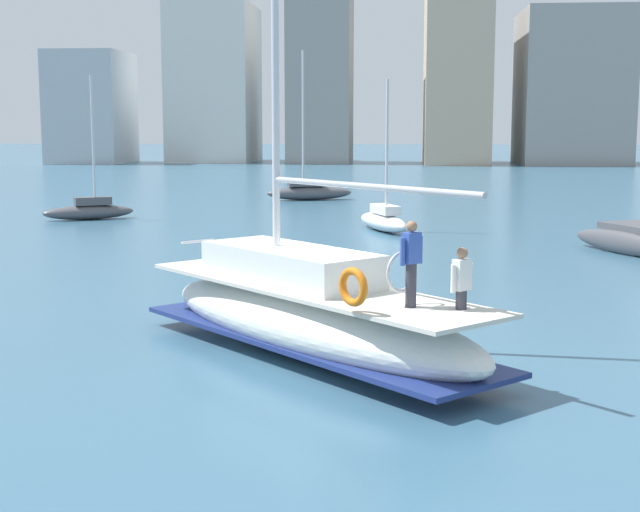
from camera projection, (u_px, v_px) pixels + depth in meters
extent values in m
plane|color=#38607A|center=(349.00, 346.00, 19.68)|extent=(400.00, 400.00, 0.00)
ellipsoid|color=white|center=(312.00, 322.00, 18.78)|extent=(8.41, 8.56, 1.40)
cube|color=navy|center=(312.00, 337.00, 18.83)|extent=(8.29, 8.44, 0.10)
cube|color=beige|center=(311.00, 287.00, 18.68)|extent=(7.94, 8.08, 0.08)
cube|color=white|center=(290.00, 264.00, 19.17)|extent=(4.22, 4.27, 0.70)
cylinder|color=silver|center=(275.00, 8.00, 18.78)|extent=(0.16, 0.16, 11.32)
cylinder|color=#B7B7BC|center=(367.00, 186.00, 17.08)|extent=(4.10, 4.22, 0.12)
cylinder|color=silver|center=(198.00, 241.00, 21.99)|extent=(0.69, 0.67, 0.06)
torus|color=orange|center=(353.00, 287.00, 15.84)|extent=(0.59, 0.60, 0.70)
cylinder|color=#33333D|center=(411.00, 285.00, 16.40)|extent=(0.20, 0.20, 0.80)
cube|color=#3351AD|center=(411.00, 248.00, 16.31)|extent=(0.37, 0.37, 0.56)
sphere|color=#9E7051|center=(412.00, 226.00, 16.25)|extent=(0.20, 0.20, 0.20)
cylinder|color=#3351AD|center=(403.00, 252.00, 16.17)|extent=(0.09, 0.09, 0.50)
cylinder|color=#3351AD|center=(420.00, 250.00, 16.45)|extent=(0.09, 0.09, 0.50)
cylinder|color=#33333D|center=(461.00, 300.00, 16.23)|extent=(0.20, 0.20, 0.35)
cube|color=white|center=(462.00, 275.00, 16.16)|extent=(0.37, 0.37, 0.56)
sphere|color=#9E7051|center=(462.00, 253.00, 16.10)|extent=(0.20, 0.20, 0.20)
cylinder|color=white|center=(453.00, 279.00, 16.03)|extent=(0.09, 0.09, 0.50)
cylinder|color=white|center=(470.00, 276.00, 16.31)|extent=(0.09, 0.09, 0.50)
torus|color=silver|center=(402.00, 272.00, 16.56)|extent=(0.59, 0.57, 0.76)
ellipsoid|color=#4C4C51|center=(620.00, 242.00, 33.67)|extent=(2.74, 4.90, 0.84)
ellipsoid|color=#4C4C51|center=(309.00, 193.00, 57.46)|extent=(5.55, 2.87, 0.88)
cube|color=#4C4C51|center=(305.00, 183.00, 57.31)|extent=(2.32, 1.45, 0.40)
cylinder|color=silver|center=(303.00, 119.00, 56.70)|extent=(0.14, 0.14, 8.40)
ellipsoid|color=white|center=(383.00, 222.00, 40.91)|extent=(2.92, 4.95, 0.79)
cube|color=white|center=(385.00, 209.00, 40.59)|extent=(1.43, 2.09, 0.40)
cylinder|color=silver|center=(387.00, 147.00, 40.08)|extent=(0.13, 0.13, 5.91)
ellipsoid|color=#4C4C51|center=(89.00, 212.00, 45.72)|extent=(4.44, 3.15, 0.73)
cube|color=#4C4C51|center=(93.00, 201.00, 45.73)|extent=(1.91, 1.49, 0.40)
cylinder|color=silver|center=(93.00, 141.00, 45.35)|extent=(0.12, 0.12, 6.44)
cube|color=#B2B7BC|center=(91.00, 108.00, 111.78)|extent=(8.73, 10.62, 13.49)
cube|color=silver|center=(215.00, 84.00, 115.19)|extent=(10.11, 13.29, 19.53)
cube|color=gray|center=(320.00, 68.00, 111.61)|extent=(7.61, 10.29, 23.18)
cube|color=#C6AD8E|center=(456.00, 79.00, 109.37)|extent=(7.59, 14.11, 20.30)
cube|color=gray|center=(571.00, 88.00, 108.43)|extent=(12.22, 14.50, 18.02)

